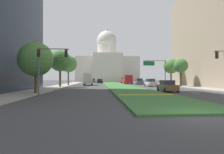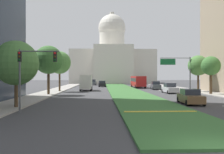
{
  "view_description": "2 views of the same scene",
  "coord_description": "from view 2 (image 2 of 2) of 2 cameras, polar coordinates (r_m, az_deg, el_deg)",
  "views": [
    {
      "loc": [
        -5.13,
        -9.21,
        1.92
      ],
      "look_at": [
        -0.67,
        50.66,
        2.29
      ],
      "focal_mm": 30.71,
      "sensor_mm": 36.0,
      "label": 1
    },
    {
      "loc": [
        -4.78,
        -10.13,
        3.02
      ],
      "look_at": [
        -1.86,
        57.29,
        2.74
      ],
      "focal_mm": 42.08,
      "sensor_mm": 36.0,
      "label": 2
    }
  ],
  "objects": [
    {
      "name": "ground_plane",
      "position": [
        60.7,
        2.04,
        -2.62
      ],
      "size": [
        260.0,
        260.0,
        0.0
      ],
      "primitive_type": "plane",
      "color": "#3D3D3F"
    },
    {
      "name": "grass_median",
      "position": [
        55.69,
        2.45,
        -2.8
      ],
      "size": [
        6.48,
        90.56,
        0.14
      ],
      "primitive_type": "cube",
      "color": "#386B33",
      "rests_on": "ground_plane"
    },
    {
      "name": "median_curb_nose",
      "position": [
        21.6,
        10.41,
        -7.37
      ],
      "size": [
        5.83,
        0.5,
        0.04
      ],
      "primitive_type": "cube",
      "color": "gold",
      "rests_on": "grass_median"
    },
    {
      "name": "lane_dashes_right",
      "position": [
        46.11,
        13.09,
        -3.52
      ],
      "size": [
        0.16,
        38.29,
        0.01
      ],
      "color": "silver",
      "rests_on": "ground_plane"
    },
    {
      "name": "sidewalk_left",
      "position": [
        51.28,
        -12.74,
        -3.06
      ],
      "size": [
        4.0,
        90.56,
        0.15
      ],
      "primitive_type": "cube",
      "color": "#9E9991",
      "rests_on": "ground_plane"
    },
    {
      "name": "sidewalk_right",
      "position": [
        53.81,
        17.87,
        -2.91
      ],
      "size": [
        4.0,
        90.56,
        0.15
      ],
      "primitive_type": "cube",
      "color": "#9E9991",
      "rests_on": "ground_plane"
    },
    {
      "name": "capitol_building",
      "position": [
        110.17,
        0.02,
        3.52
      ],
      "size": [
        33.7,
        26.49,
        30.0
      ],
      "color": "beige",
      "rests_on": "ground_plane"
    },
    {
      "name": "traffic_light_near_left",
      "position": [
        22.51,
        -17.37,
        2.2
      ],
      "size": [
        3.34,
        0.35,
        5.2
      ],
      "color": "#515456",
      "rests_on": "ground_plane"
    },
    {
      "name": "overhead_guide_sign",
      "position": [
        49.49,
        14.3,
        2.12
      ],
      "size": [
        5.63,
        0.2,
        6.5
      ],
      "color": "#515456",
      "rests_on": "ground_plane"
    },
    {
      "name": "street_tree_left_near",
      "position": [
        25.81,
        -20.12,
        2.85
      ],
      "size": [
        4.14,
        4.14,
        6.29
      ],
      "color": "#4C3823",
      "rests_on": "ground_plane"
    },
    {
      "name": "street_tree_left_mid",
      "position": [
        42.27,
        -13.64,
        3.61
      ],
      "size": [
        4.45,
        4.45,
        7.77
      ],
      "color": "#4C3823",
      "rests_on": "ground_plane"
    },
    {
      "name": "street_tree_right_mid",
      "position": [
        44.86,
        20.67,
        2.21
      ],
      "size": [
        3.07,
        3.07,
        6.18
      ],
      "color": "#4C3823",
      "rests_on": "ground_plane"
    },
    {
      "name": "street_tree_left_far",
      "position": [
        50.95,
        -11.33,
        3.07
      ],
      "size": [
        4.32,
        4.32,
        7.72
      ],
      "color": "#4C3823",
      "rests_on": "ground_plane"
    },
    {
      "name": "street_tree_right_far",
      "position": [
        51.17,
        18.21,
        2.37
      ],
      "size": [
        3.76,
        3.76,
        6.84
      ],
      "color": "#4C3823",
      "rests_on": "ground_plane"
    },
    {
      "name": "sedan_lead_stopped",
      "position": [
        29.33,
        16.65,
        -4.16
      ],
      "size": [
        2.19,
        4.73,
        1.64
      ],
      "color": "brown",
      "rests_on": "ground_plane"
    },
    {
      "name": "sedan_midblock",
      "position": [
        47.04,
        12.47,
        -2.43
      ],
      "size": [
        2.0,
        4.67,
        1.79
      ],
      "color": "#BCBCC1",
      "rests_on": "ground_plane"
    },
    {
      "name": "sedan_distant",
      "position": [
        59.03,
        9.47,
        -1.87
      ],
      "size": [
        2.04,
        4.33,
        1.84
      ],
      "color": "#4C5156",
      "rests_on": "ground_plane"
    },
    {
      "name": "sedan_far_horizon",
      "position": [
        73.33,
        -2.19,
        -1.51
      ],
      "size": [
        2.18,
        4.56,
        1.66
      ],
      "color": "black",
      "rests_on": "ground_plane"
    },
    {
      "name": "sedan_very_far",
      "position": [
        86.54,
        -4.14,
        -1.19
      ],
      "size": [
        2.24,
        4.73,
        1.86
      ],
      "color": "#4C5156",
      "rests_on": "ground_plane"
    },
    {
      "name": "box_truck_delivery",
      "position": [
        54.01,
        -5.63,
        -1.19
      ],
      "size": [
        2.4,
        6.4,
        3.2
      ],
      "color": "#BCBCC1",
      "rests_on": "ground_plane"
    },
    {
      "name": "city_bus",
      "position": [
        67.64,
        5.67,
        -0.82
      ],
      "size": [
        2.62,
        11.0,
        2.95
      ],
      "color": "#B21E1E",
      "rests_on": "ground_plane"
    }
  ]
}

